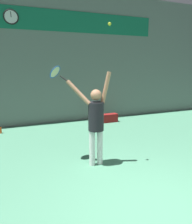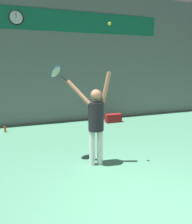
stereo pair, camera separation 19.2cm
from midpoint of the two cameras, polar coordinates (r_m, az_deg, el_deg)
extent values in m
plane|color=#4C8C6B|center=(3.76, 18.28, -25.17)|extent=(18.00, 18.00, 0.00)
cube|color=slate|center=(8.76, -7.04, 13.70)|extent=(18.00, 0.10, 5.00)
cube|color=#146B4C|center=(8.85, -7.19, 22.51)|extent=(7.68, 0.02, 0.76)
cylinder|color=white|center=(8.61, -19.49, 22.24)|extent=(0.46, 0.02, 0.46)
torus|color=black|center=(8.61, -19.49, 22.24)|extent=(0.51, 0.05, 0.51)
cube|color=black|center=(8.62, -19.53, 22.78)|extent=(0.02, 0.01, 0.18)
cylinder|color=white|center=(5.00, 0.08, -9.40)|extent=(0.13, 0.13, 0.82)
cylinder|color=white|center=(5.06, 2.12, -9.13)|extent=(0.13, 0.13, 0.82)
cylinder|color=black|center=(4.81, 1.14, -1.14)|extent=(0.34, 0.34, 0.64)
sphere|color=tan|center=(4.73, 1.16, 4.48)|extent=(0.24, 0.24, 0.24)
cylinder|color=tan|center=(4.75, 3.77, 6.34)|extent=(0.24, 0.22, 0.69)
cylinder|color=tan|center=(4.76, -3.47, 5.14)|extent=(0.49, 0.43, 0.54)
cylinder|color=black|center=(4.88, -7.18, 8.70)|extent=(0.16, 0.16, 0.14)
torus|color=#1E51A5|center=(5.00, -9.35, 10.28)|extent=(0.37, 0.37, 0.29)
cylinder|color=beige|center=(5.00, -9.35, 10.28)|extent=(0.30, 0.30, 0.24)
sphere|color=#CCDB2D|center=(4.73, 4.82, 21.99)|extent=(0.07, 0.07, 0.07)
cylinder|color=#D84C19|center=(8.07, -22.04, -4.16)|extent=(0.07, 0.07, 0.21)
cylinder|color=black|center=(8.04, -22.11, -3.32)|extent=(0.04, 0.04, 0.04)
cube|color=maroon|center=(8.80, 5.17, -1.60)|extent=(0.65, 0.27, 0.33)
camera|label=1|loc=(0.10, -88.85, 0.25)|focal=35.00mm
camera|label=2|loc=(0.10, 91.15, -0.25)|focal=35.00mm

